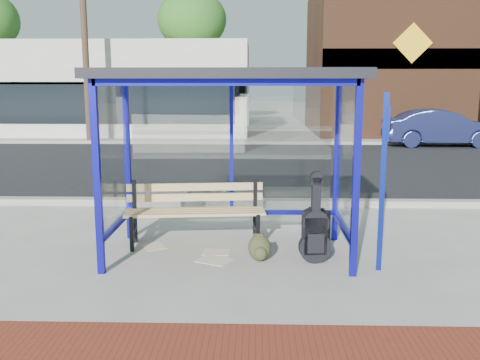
{
  "coord_description": "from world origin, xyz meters",
  "views": [
    {
      "loc": [
        0.34,
        -6.82,
        2.25
      ],
      "look_at": [
        0.14,
        0.2,
        0.97
      ],
      "focal_mm": 40.0,
      "sensor_mm": 36.0,
      "label": 1
    }
  ],
  "objects_px": {
    "bench": "(195,208)",
    "guitar_bag": "(315,232)",
    "backpack": "(260,248)",
    "parked_car": "(441,128)",
    "suitcase": "(316,231)"
  },
  "relations": [
    {
      "from": "bench",
      "to": "parked_car",
      "type": "xyz_separation_m",
      "value": [
        7.53,
        12.16,
        0.14
      ]
    },
    {
      "from": "parked_car",
      "to": "suitcase",
      "type": "bearing_deg",
      "value": 155.09
    },
    {
      "from": "backpack",
      "to": "parked_car",
      "type": "bearing_deg",
      "value": 56.86
    },
    {
      "from": "bench",
      "to": "suitcase",
      "type": "xyz_separation_m",
      "value": [
        1.67,
        -0.24,
        -0.24
      ]
    },
    {
      "from": "guitar_bag",
      "to": "bench",
      "type": "bearing_deg",
      "value": 149.74
    },
    {
      "from": "suitcase",
      "to": "backpack",
      "type": "relative_size",
      "value": 1.71
    },
    {
      "from": "bench",
      "to": "suitcase",
      "type": "distance_m",
      "value": 1.7
    },
    {
      "from": "bench",
      "to": "guitar_bag",
      "type": "distance_m",
      "value": 1.77
    },
    {
      "from": "backpack",
      "to": "bench",
      "type": "bearing_deg",
      "value": 135.73
    },
    {
      "from": "bench",
      "to": "suitcase",
      "type": "relative_size",
      "value": 3.3
    },
    {
      "from": "bench",
      "to": "parked_car",
      "type": "distance_m",
      "value": 14.31
    },
    {
      "from": "bench",
      "to": "parked_car",
      "type": "height_order",
      "value": "parked_car"
    },
    {
      "from": "bench",
      "to": "backpack",
      "type": "distance_m",
      "value": 1.2
    },
    {
      "from": "bench",
      "to": "suitcase",
      "type": "bearing_deg",
      "value": -14.04
    },
    {
      "from": "backpack",
      "to": "parked_car",
      "type": "distance_m",
      "value": 14.49
    }
  ]
}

